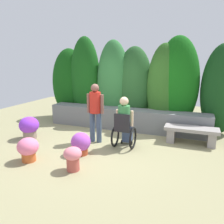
% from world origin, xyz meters
% --- Properties ---
extents(ground_plane, '(12.68, 12.68, 0.00)m').
position_xyz_m(ground_plane, '(0.00, 0.00, 0.00)').
color(ground_plane, '#969066').
extents(stone_retaining_wall, '(5.25, 0.58, 0.68)m').
position_xyz_m(stone_retaining_wall, '(0.00, 1.57, 0.34)').
color(stone_retaining_wall, slate).
rests_on(stone_retaining_wall, ground).
extents(hedge_backdrop, '(6.59, 1.15, 3.04)m').
position_xyz_m(hedge_backdrop, '(-0.02, 2.21, 1.40)').
color(hedge_backdrop, '#124D12').
rests_on(hedge_backdrop, ground).
extents(stone_bench, '(1.40, 0.48, 0.46)m').
position_xyz_m(stone_bench, '(2.05, 0.95, 0.30)').
color(stone_bench, gray).
rests_on(stone_bench, ground).
extents(person_in_wheelchair, '(0.53, 0.66, 1.33)m').
position_xyz_m(person_in_wheelchair, '(0.45, 0.06, 0.62)').
color(person_in_wheelchair, black).
rests_on(person_in_wheelchair, ground).
extents(person_standing_companion, '(0.49, 0.30, 1.60)m').
position_xyz_m(person_standing_companion, '(-0.41, 0.16, 0.92)').
color(person_standing_companion, '#40536E').
rests_on(person_standing_companion, ground).
extents(flower_pot_purple_near, '(0.37, 0.37, 0.50)m').
position_xyz_m(flower_pot_purple_near, '(-0.14, -1.52, 0.29)').
color(flower_pot_purple_near, '#B24C44').
rests_on(flower_pot_purple_near, ground).
extents(flower_pot_terracotta_by_wall, '(0.47, 0.47, 0.54)m').
position_xyz_m(flower_pot_terracotta_by_wall, '(-1.29, -1.50, 0.30)').
color(flower_pot_terracotta_by_wall, '#C15729').
rests_on(flower_pot_terracotta_by_wall, ground).
extents(flower_pot_red_accent, '(0.47, 0.47, 0.54)m').
position_xyz_m(flower_pot_red_accent, '(-0.38, -0.75, 0.27)').
color(flower_pot_red_accent, '#A74025').
rests_on(flower_pot_red_accent, ground).
extents(flower_pot_small_foreground, '(0.55, 0.55, 0.65)m').
position_xyz_m(flower_pot_small_foreground, '(-2.28, -0.31, 0.35)').
color(flower_pot_small_foreground, gray).
rests_on(flower_pot_small_foreground, ground).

